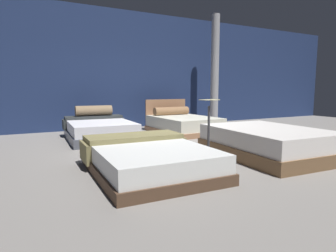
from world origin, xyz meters
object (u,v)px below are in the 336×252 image
Objects in this scene: bed_2 at (99,129)px; bed_3 at (182,124)px; bed_0 at (148,158)px; support_pillar at (215,71)px; bed_1 at (268,142)px; price_sign at (209,137)px.

bed_2 is 2.28m from bed_3.
support_pillar is (4.02, 3.90, 1.55)m from bed_0.
bed_1 is 4.60m from support_pillar.
bed_2 is 2.03× the size of price_sign.
bed_0 is 2.24m from bed_1.
support_pillar reaches higher than bed_0.
bed_3 is at bearing 91.26° from bed_1.
bed_1 is 1.11m from price_sign.
support_pillar is at bearing 45.58° from bed_0.
bed_3 is at bearing -153.11° from support_pillar.
support_pillar reaches higher than bed_1.
price_sign reaches higher than bed_0.
price_sign is at bearing 11.88° from bed_0.
bed_3 is (0.09, 3.11, -0.01)m from bed_1.
price_sign is (-1.06, 0.28, 0.14)m from bed_1.
bed_3 reaches higher than bed_0.
bed_1 is at bearing -0.05° from bed_0.
support_pillar is (2.85, 3.69, 1.37)m from price_sign.
support_pillar reaches higher than price_sign.
bed_2 is (-2.18, 3.07, -0.00)m from bed_1.
bed_2 is at bearing 111.81° from price_sign.
price_sign is (1.12, -2.80, 0.15)m from bed_2.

